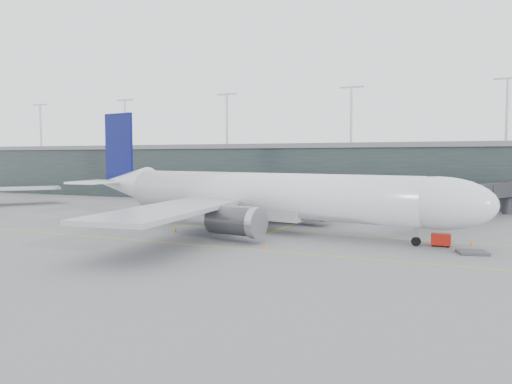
% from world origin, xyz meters
% --- Properties ---
extents(ground, '(320.00, 320.00, 0.00)m').
position_xyz_m(ground, '(0.00, 0.00, 0.00)').
color(ground, '#5D5D62').
rests_on(ground, ground).
extents(taxiline_a, '(160.00, 0.25, 0.02)m').
position_xyz_m(taxiline_a, '(0.00, -4.00, 0.01)').
color(taxiline_a, gold).
rests_on(taxiline_a, ground).
extents(taxiline_b, '(160.00, 0.25, 0.02)m').
position_xyz_m(taxiline_b, '(0.00, -20.00, 0.01)').
color(taxiline_b, gold).
rests_on(taxiline_b, ground).
extents(taxiline_lead_main, '(0.25, 60.00, 0.02)m').
position_xyz_m(taxiline_lead_main, '(5.00, 20.00, 0.01)').
color(taxiline_lead_main, gold).
rests_on(taxiline_lead_main, ground).
extents(taxiline_lead_adj, '(0.25, 60.00, 0.02)m').
position_xyz_m(taxiline_lead_adj, '(-75.00, 20.00, 0.01)').
color(taxiline_lead_adj, gold).
rests_on(taxiline_lead_adj, ground).
extents(terminal, '(240.00, 36.00, 29.00)m').
position_xyz_m(terminal, '(-0.00, 58.00, 7.62)').
color(terminal, black).
rests_on(terminal, ground).
extents(main_aircraft, '(71.72, 66.60, 20.17)m').
position_xyz_m(main_aircraft, '(2.49, -4.66, 5.66)').
color(main_aircraft, silver).
rests_on(main_aircraft, ground).
extents(jet_bridge, '(21.08, 43.91, 6.73)m').
position_xyz_m(jet_bridge, '(31.02, 23.17, 5.04)').
color(jet_bridge, '#292A2E').
rests_on(jet_bridge, ground).
extents(gse_cart, '(2.54, 1.69, 1.68)m').
position_xyz_m(gse_cart, '(29.89, -7.96, 0.94)').
color(gse_cart, '#A6140B').
rests_on(gse_cart, ground).
extents(baggage_dolly, '(4.04, 3.58, 0.34)m').
position_xyz_m(baggage_dolly, '(33.73, -11.87, 0.20)').
color(baggage_dolly, '#39393E').
rests_on(baggage_dolly, ground).
extents(uld_a, '(2.48, 2.28, 1.82)m').
position_xyz_m(uld_a, '(-6.16, 10.39, 0.96)').
color(uld_a, '#3A3A3F').
rests_on(uld_a, ground).
extents(uld_b, '(2.00, 1.63, 1.75)m').
position_xyz_m(uld_b, '(-2.05, 10.79, 0.92)').
color(uld_b, '#3A3A3F').
rests_on(uld_b, ground).
extents(uld_c, '(2.55, 2.20, 2.04)m').
position_xyz_m(uld_c, '(-1.38, 10.92, 1.07)').
color(uld_c, '#3A3A3F').
rests_on(uld_c, ground).
extents(cone_nose, '(0.39, 0.39, 0.62)m').
position_xyz_m(cone_nose, '(33.61, -6.37, 0.31)').
color(cone_nose, '#FD5F0E').
rests_on(cone_nose, ground).
extents(cone_wing_stbd, '(0.41, 0.41, 0.66)m').
position_xyz_m(cone_wing_stbd, '(8.95, -17.58, 0.33)').
color(cone_wing_stbd, '#E45F0C').
rests_on(cone_wing_stbd, ground).
extents(cone_wing_port, '(0.49, 0.49, 0.78)m').
position_xyz_m(cone_wing_port, '(9.33, 11.68, 0.39)').
color(cone_wing_port, '#F0510D').
rests_on(cone_wing_port, ground).
extents(cone_tail, '(0.45, 0.45, 0.72)m').
position_xyz_m(cone_tail, '(-8.87, -11.43, 0.36)').
color(cone_tail, orange).
rests_on(cone_tail, ground).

